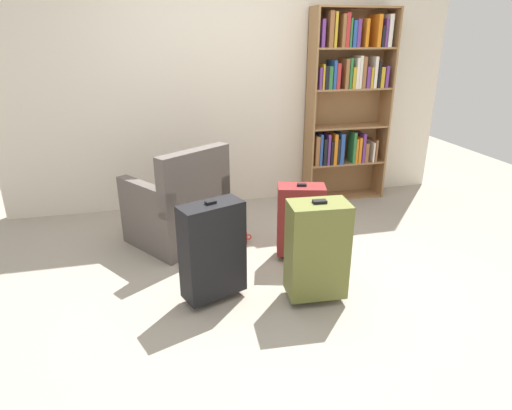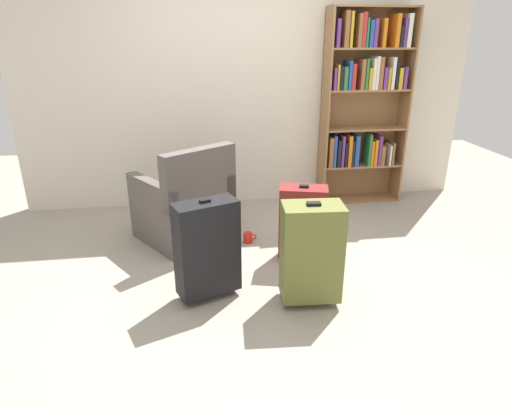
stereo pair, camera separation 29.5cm
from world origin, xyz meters
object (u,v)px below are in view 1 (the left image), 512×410
at_px(armchair, 178,209).
at_px(suitcase_dark_red, 300,220).
at_px(mug, 243,238).
at_px(suitcase_black, 213,250).
at_px(bookshelf, 347,98).
at_px(suitcase_olive, 317,249).

height_order(armchair, suitcase_dark_red, armchair).
xyz_separation_m(mug, suitcase_black, (-0.39, -0.83, 0.34)).
bearing_deg(mug, armchair, 162.94).
bearing_deg(suitcase_black, bookshelf, 45.13).
xyz_separation_m(armchair, suitcase_olive, (0.87, -1.16, 0.08)).
bearing_deg(suitcase_dark_red, suitcase_olive, -98.68).
height_order(bookshelf, suitcase_black, bookshelf).
distance_m(armchair, suitcase_olive, 1.45).
xyz_separation_m(bookshelf, suitcase_olive, (-1.06, -1.93, -0.75)).
relative_size(armchair, mug, 8.11).
bearing_deg(suitcase_olive, armchair, 126.70).
distance_m(mug, suitcase_black, 0.98).
distance_m(mug, suitcase_olive, 1.09).
bearing_deg(armchair, bookshelf, 21.78).
xyz_separation_m(suitcase_olive, suitcase_dark_red, (0.09, 0.61, -0.05)).
distance_m(armchair, mug, 0.64).
bearing_deg(mug, suitcase_olive, -72.61).
height_order(suitcase_olive, suitcase_dark_red, suitcase_olive).
distance_m(suitcase_olive, suitcase_dark_red, 0.62).
xyz_separation_m(suitcase_black, suitcase_dark_red, (0.79, 0.45, -0.04)).
bearing_deg(mug, suitcase_dark_red, -43.38).
distance_m(bookshelf, mug, 1.99).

